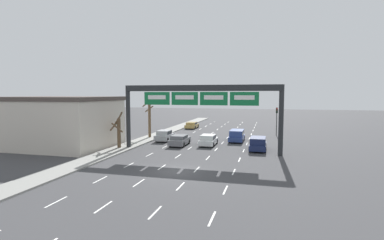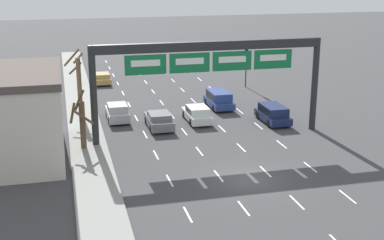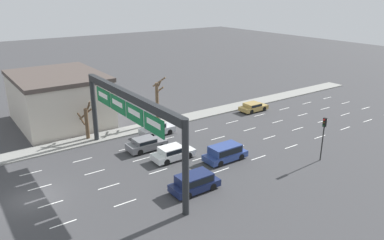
% 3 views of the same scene
% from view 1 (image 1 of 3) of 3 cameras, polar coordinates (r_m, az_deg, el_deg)
% --- Properties ---
extents(ground_plane, '(220.00, 220.00, 0.00)m').
position_cam_1_polar(ground_plane, '(26.54, -3.14, -9.70)').
color(ground_plane, '#3D3D3F').
extents(sidewalk_left, '(2.80, 110.00, 0.15)m').
position_cam_1_polar(sidewalk_left, '(30.79, -20.67, -7.81)').
color(sidewalk_left, gray).
rests_on(sidewalk_left, ground_plane).
extents(lane_dashes, '(10.02, 67.00, 0.01)m').
position_cam_1_polar(lane_dashes, '(39.32, 2.89, -4.84)').
color(lane_dashes, white).
rests_on(lane_dashes, ground_plane).
extents(sign_gantry, '(18.63, 0.70, 7.74)m').
position_cam_1_polar(sign_gantry, '(34.46, 1.45, 4.00)').
color(sign_gantry, '#232628').
rests_on(sign_gantry, ground_plane).
extents(building_near, '(13.12, 10.38, 6.38)m').
position_cam_1_polar(building_near, '(41.42, -23.86, -0.31)').
color(building_near, beige).
rests_on(building_near, ground_plane).
extents(car_gold, '(1.96, 4.09, 1.24)m').
position_cam_1_polar(car_gold, '(58.09, -0.03, -0.95)').
color(car_gold, '#A88947').
rests_on(car_gold, ground_plane).
extents(suv_blue, '(1.99, 4.52, 1.63)m').
position_cam_1_polar(suv_blue, '(42.85, 8.54, -2.84)').
color(suv_blue, navy).
rests_on(suv_blue, ground_plane).
extents(car_white, '(1.91, 4.43, 1.41)m').
position_cam_1_polar(car_white, '(39.24, 3.13, -3.75)').
color(car_white, silver).
rests_on(car_white, ground_plane).
extents(suv_navy, '(1.96, 4.32, 1.55)m').
position_cam_1_polar(suv_navy, '(36.67, 12.45, -4.30)').
color(suv_navy, '#19234C').
rests_on(suv_navy, ground_plane).
extents(car_silver, '(1.85, 4.09, 1.54)m').
position_cam_1_polar(car_silver, '(43.03, -5.26, -2.91)').
color(car_silver, '#B7B7BC').
rests_on(car_silver, ground_plane).
extents(car_grey, '(1.97, 4.27, 1.37)m').
position_cam_1_polar(car_grey, '(39.11, -2.40, -3.80)').
color(car_grey, slate).
rests_on(car_grey, ground_plane).
extents(traffic_light_near_gantry, '(0.30, 0.35, 4.52)m').
position_cam_1_polar(traffic_light_near_gantry, '(50.25, 15.84, 0.85)').
color(traffic_light_near_gantry, black).
rests_on(traffic_light_near_gantry, ground_plane).
extents(tree_bare_closest, '(1.82, 1.50, 5.94)m').
position_cam_1_polar(tree_bare_closest, '(45.85, -8.11, 0.50)').
color(tree_bare_closest, brown).
rests_on(tree_bare_closest, sidewalk_left).
extents(tree_bare_second, '(1.81, 1.81, 4.38)m').
position_cam_1_polar(tree_bare_second, '(37.76, -13.83, -1.92)').
color(tree_bare_second, brown).
rests_on(tree_bare_second, sidewalk_left).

